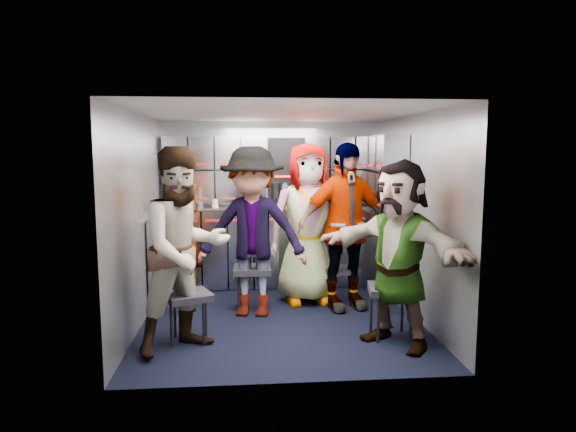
{
  "coord_description": "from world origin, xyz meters",
  "views": [
    {
      "loc": [
        -0.38,
        -5.14,
        1.74
      ],
      "look_at": [
        0.11,
        0.35,
        1.03
      ],
      "focal_mm": 32.0,
      "sensor_mm": 36.0,
      "label": 1
    }
  ],
  "objects": [
    {
      "name": "attendant_arc_b",
      "position": [
        -0.29,
        0.15,
        0.89
      ],
      "size": [
        1.25,
        0.86,
        1.78
      ],
      "primitive_type": "imported",
      "rotation": [
        0.0,
        0.0,
        -0.19
      ],
      "color": "black",
      "rests_on": "ground"
    },
    {
      "name": "cup_right",
      "position": [
        1.25,
        1.23,
        1.08
      ],
      "size": [
        0.09,
        0.09,
        0.11
      ],
      "primitive_type": "cylinder",
      "color": "beige",
      "rests_on": "counter"
    },
    {
      "name": "bottle_mid",
      "position": [
        0.15,
        1.24,
        1.17
      ],
      "size": [
        0.07,
        0.07,
        0.28
      ],
      "primitive_type": "cylinder",
      "color": "white",
      "rests_on": "counter"
    },
    {
      "name": "attendant_arc_e",
      "position": [
        0.98,
        -0.81,
        0.83
      ],
      "size": [
        1.37,
        1.5,
        1.66
      ],
      "primitive_type": "imported",
      "rotation": [
        0.0,
        0.0,
        -0.87
      ],
      "color": "black",
      "rests_on": "ground"
    },
    {
      "name": "attendant_standing",
      "position": [
        -1.05,
        0.42,
        0.87
      ],
      "size": [
        0.7,
        0.76,
        1.74
      ],
      "primitive_type": "imported",
      "rotation": [
        0.0,
        0.0,
        -0.96
      ],
      "color": "black",
      "rests_on": "ground"
    },
    {
      "name": "wall_back",
      "position": [
        0.0,
        1.5,
        1.05
      ],
      "size": [
        2.8,
        0.04,
        2.1
      ],
      "primitive_type": "cube",
      "color": "gray",
      "rests_on": "ground"
    },
    {
      "name": "floor",
      "position": [
        0.0,
        0.0,
        0.0
      ],
      "size": [
        3.0,
        3.0,
        0.0
      ],
      "primitive_type": "plane",
      "color": "black",
      "rests_on": "ground"
    },
    {
      "name": "red_latch_strip",
      "position": [
        0.0,
        1.09,
        0.88
      ],
      "size": [
        2.6,
        0.02,
        0.03
      ],
      "primitive_type": "cube",
      "color": "red",
      "rests_on": "cart_bank_back"
    },
    {
      "name": "cup_left",
      "position": [
        -0.72,
        1.23,
        1.08
      ],
      "size": [
        0.08,
        0.08,
        0.1
      ],
      "primitive_type": "cylinder",
      "color": "beige",
      "rests_on": "counter"
    },
    {
      "name": "locker_bank_back",
      "position": [
        0.0,
        1.35,
        1.49
      ],
      "size": [
        2.68,
        0.28,
        0.82
      ],
      "primitive_type": "cube",
      "color": "#A4AAB5",
      "rests_on": "wall_back"
    },
    {
      "name": "cart_bank_left",
      "position": [
        -1.19,
        0.56,
        0.49
      ],
      "size": [
        0.38,
        0.76,
        0.99
      ],
      "primitive_type": "cube",
      "color": "#A4AAB5",
      "rests_on": "ground"
    },
    {
      "name": "bottle_right",
      "position": [
        0.33,
        1.24,
        1.16
      ],
      "size": [
        0.07,
        0.07,
        0.27
      ],
      "primitive_type": "cylinder",
      "color": "white",
      "rests_on": "counter"
    },
    {
      "name": "coffee_niche",
      "position": [
        0.18,
        1.41,
        1.47
      ],
      "size": [
        0.46,
        0.16,
        0.84
      ],
      "primitive_type": null,
      "color": "black",
      "rests_on": "wall_back"
    },
    {
      "name": "ceiling",
      "position": [
        0.0,
        0.0,
        2.1
      ],
      "size": [
        2.8,
        3.0,
        0.02
      ],
      "primitive_type": "cube",
      "color": "silver",
      "rests_on": "wall_back"
    },
    {
      "name": "jump_seat_near_right",
      "position": [
        0.98,
        -0.63,
        0.43
      ],
      "size": [
        0.47,
        0.45,
        0.49
      ],
      "rotation": [
        0.0,
        0.0,
        -0.16
      ],
      "color": "black",
      "rests_on": "ground"
    },
    {
      "name": "attendant_arc_c",
      "position": [
        0.35,
        0.57,
        0.91
      ],
      "size": [
        0.95,
        0.67,
        1.82
      ],
      "primitive_type": "imported",
      "rotation": [
        0.0,
        0.0,
        0.11
      ],
      "color": "black",
      "rests_on": "ground"
    },
    {
      "name": "cart_bank_back",
      "position": [
        0.0,
        1.29,
        0.49
      ],
      "size": [
        2.68,
        0.38,
        0.99
      ],
      "primitive_type": "cube",
      "color": "#A4AAB5",
      "rests_on": "ground"
    },
    {
      "name": "wall_left",
      "position": [
        -1.4,
        0.0,
        1.05
      ],
      "size": [
        0.04,
        3.0,
        2.1
      ],
      "primitive_type": "cube",
      "color": "gray",
      "rests_on": "ground"
    },
    {
      "name": "counter",
      "position": [
        0.0,
        1.29,
        1.01
      ],
      "size": [
        2.68,
        0.42,
        0.03
      ],
      "primitive_type": "cube",
      "color": "#BBBDC2",
      "rests_on": "cart_bank_back"
    },
    {
      "name": "attendant_arc_a",
      "position": [
        -0.88,
        -0.76,
        0.88
      ],
      "size": [
        1.09,
        1.04,
        1.77
      ],
      "primitive_type": "imported",
      "rotation": [
        0.0,
        0.0,
        0.6
      ],
      "color": "black",
      "rests_on": "ground"
    },
    {
      "name": "wall_right",
      "position": [
        1.4,
        0.0,
        1.05
      ],
      "size": [
        0.04,
        3.0,
        2.1
      ],
      "primitive_type": "cube",
      "color": "gray",
      "rests_on": "ground"
    },
    {
      "name": "bottle_left",
      "position": [
        -0.9,
        1.24,
        1.16
      ],
      "size": [
        0.07,
        0.07,
        0.25
      ],
      "primitive_type": "cylinder",
      "color": "white",
      "rests_on": "counter"
    },
    {
      "name": "jump_seat_mid_right",
      "position": [
        0.71,
        0.47,
        0.36
      ],
      "size": [
        0.43,
        0.42,
        0.41
      ],
      "rotation": [
        0.0,
        0.0,
        0.32
      ],
      "color": "black",
      "rests_on": "ground"
    },
    {
      "name": "right_cabinet",
      "position": [
        1.25,
        0.6,
        0.5
      ],
      "size": [
        0.28,
        1.2,
        1.0
      ],
      "primitive_type": "cube",
      "color": "#A4AAB5",
      "rests_on": "ground"
    },
    {
      "name": "jump_seat_near_left",
      "position": [
        -0.88,
        -0.58,
        0.4
      ],
      "size": [
        0.49,
        0.48,
        0.46
      ],
      "rotation": [
        0.0,
        0.0,
        0.38
      ],
      "color": "black",
      "rests_on": "ground"
    },
    {
      "name": "jump_seat_mid_left",
      "position": [
        -0.29,
        0.33,
        0.42
      ],
      "size": [
        0.4,
        0.38,
        0.47
      ],
      "rotation": [
        0.0,
        0.0,
        -0.01
      ],
      "color": "black",
      "rests_on": "ground"
    },
    {
      "name": "jump_seat_center",
      "position": [
        0.35,
        0.75,
        0.43
      ],
      "size": [
        0.54,
        0.53,
        0.49
      ],
      "rotation": [
        0.0,
        0.0,
        -0.43
      ],
      "color": "black",
      "rests_on": "ground"
    },
    {
      "name": "attendant_arc_d",
      "position": [
        0.71,
        0.29,
        0.91
      ],
      "size": [
        1.14,
        0.7,
        1.82
      ],
      "primitive_type": "imported",
      "rotation": [
        0.0,
        0.0,
        0.25
      ],
      "color": "black",
      "rests_on": "ground"
    },
    {
      "name": "locker_bank_right",
      "position": [
        1.25,
        0.7,
        1.49
      ],
      "size": [
        0.28,
        1.0,
        0.82
      ],
      "primitive_type": "cube",
      "color": "#A4AAB5",
      "rests_on": "wall_right"
    }
  ]
}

